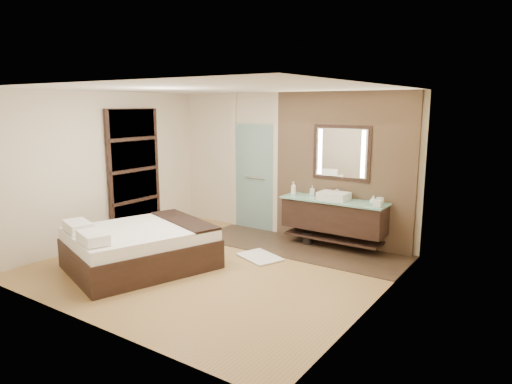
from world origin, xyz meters
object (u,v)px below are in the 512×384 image
Objects in this scene: bed at (140,247)px; waste_bin at (308,238)px; vanity at (334,216)px; mirror_unit at (341,153)px.

bed reaches higher than waste_bin.
bed is (-2.04, -2.57, -0.26)m from vanity.
bed is at bearing -122.26° from waste_bin.
bed is at bearing -125.98° from mirror_unit.
bed is 10.86× the size of waste_bin.
waste_bin is (-0.46, -0.31, -1.54)m from mirror_unit.
bed is at bearing -128.43° from vanity.
vanity reaches higher than waste_bin.
waste_bin is (1.58, 2.50, -0.21)m from bed.
vanity is 0.76× the size of bed.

